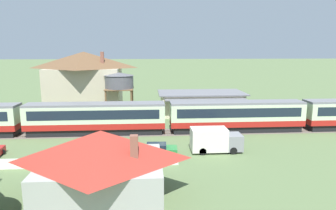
{
  "coord_description": "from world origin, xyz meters",
  "views": [
    {
      "loc": [
        -4.29,
        -39.61,
        11.41
      ],
      "look_at": [
        -1.31,
        2.92,
        3.37
      ],
      "focal_mm": 32.0,
      "sensor_mm": 36.0,
      "label": 1
    }
  ],
  "objects_px": {
    "passenger_train": "(169,116)",
    "station_building": "(201,103)",
    "water_tower": "(119,81)",
    "cottage_red_roof": "(102,163)",
    "delivery_truck_grey": "(214,140)",
    "station_house_brown_roof": "(85,81)",
    "parked_car_green": "(157,149)"
  },
  "relations": [
    {
      "from": "station_building",
      "to": "parked_car_green",
      "type": "distance_m",
      "value": 22.18
    },
    {
      "from": "station_house_brown_roof",
      "to": "delivery_truck_grey",
      "type": "bearing_deg",
      "value": -50.75
    },
    {
      "from": "station_building",
      "to": "cottage_red_roof",
      "type": "bearing_deg",
      "value": -113.62
    },
    {
      "from": "station_house_brown_roof",
      "to": "cottage_red_roof",
      "type": "bearing_deg",
      "value": -76.8
    },
    {
      "from": "water_tower",
      "to": "cottage_red_roof",
      "type": "xyz_separation_m",
      "value": [
        1.13,
        -28.23,
        -3.27
      ]
    },
    {
      "from": "passenger_train",
      "to": "station_building",
      "type": "bearing_deg",
      "value": 60.9
    },
    {
      "from": "station_building",
      "to": "delivery_truck_grey",
      "type": "bearing_deg",
      "value": -95.79
    },
    {
      "from": "water_tower",
      "to": "cottage_red_roof",
      "type": "distance_m",
      "value": 28.44
    },
    {
      "from": "parked_car_green",
      "to": "passenger_train",
      "type": "bearing_deg",
      "value": 80.02
    },
    {
      "from": "passenger_train",
      "to": "parked_car_green",
      "type": "height_order",
      "value": "passenger_train"
    },
    {
      "from": "passenger_train",
      "to": "cottage_red_roof",
      "type": "relative_size",
      "value": 7.84
    },
    {
      "from": "water_tower",
      "to": "delivery_truck_grey",
      "type": "distance_m",
      "value": 22.52
    },
    {
      "from": "water_tower",
      "to": "delivery_truck_grey",
      "type": "bearing_deg",
      "value": -56.7
    },
    {
      "from": "passenger_train",
      "to": "station_building",
      "type": "distance_m",
      "value": 13.34
    },
    {
      "from": "station_building",
      "to": "cottage_red_roof",
      "type": "relative_size",
      "value": 1.53
    },
    {
      "from": "station_building",
      "to": "delivery_truck_grey",
      "type": "xyz_separation_m",
      "value": [
        -2.01,
        -19.85,
        -0.61
      ]
    },
    {
      "from": "station_house_brown_roof",
      "to": "water_tower",
      "type": "distance_m",
      "value": 7.87
    },
    {
      "from": "cottage_red_roof",
      "to": "water_tower",
      "type": "bearing_deg",
      "value": 92.28
    },
    {
      "from": "cottage_red_roof",
      "to": "parked_car_green",
      "type": "bearing_deg",
      "value": 63.8
    },
    {
      "from": "cottage_red_roof",
      "to": "delivery_truck_grey",
      "type": "bearing_deg",
      "value": 41.87
    },
    {
      "from": "water_tower",
      "to": "delivery_truck_grey",
      "type": "xyz_separation_m",
      "value": [
        12.09,
        -18.4,
        -4.71
      ]
    },
    {
      "from": "cottage_red_roof",
      "to": "delivery_truck_grey",
      "type": "xyz_separation_m",
      "value": [
        10.97,
        9.83,
        -1.44
      ]
    },
    {
      "from": "station_building",
      "to": "water_tower",
      "type": "xyz_separation_m",
      "value": [
        -14.11,
        -1.44,
        4.1
      ]
    },
    {
      "from": "passenger_train",
      "to": "cottage_red_roof",
      "type": "height_order",
      "value": "cottage_red_roof"
    },
    {
      "from": "water_tower",
      "to": "station_building",
      "type": "bearing_deg",
      "value": 5.84
    },
    {
      "from": "passenger_train",
      "to": "parked_car_green",
      "type": "bearing_deg",
      "value": -102.55
    },
    {
      "from": "station_building",
      "to": "station_house_brown_roof",
      "type": "height_order",
      "value": "station_house_brown_roof"
    },
    {
      "from": "water_tower",
      "to": "cottage_red_roof",
      "type": "bearing_deg",
      "value": -87.72
    },
    {
      "from": "cottage_red_roof",
      "to": "parked_car_green",
      "type": "xyz_separation_m",
      "value": [
        4.53,
        9.21,
        -2.2
      ]
    },
    {
      "from": "passenger_train",
      "to": "delivery_truck_grey",
      "type": "xyz_separation_m",
      "value": [
        4.47,
        -8.2,
        -0.99
      ]
    },
    {
      "from": "station_house_brown_roof",
      "to": "delivery_truck_grey",
      "type": "height_order",
      "value": "station_house_brown_roof"
    },
    {
      "from": "station_house_brown_roof",
      "to": "parked_car_green",
      "type": "bearing_deg",
      "value": -62.5
    }
  ]
}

